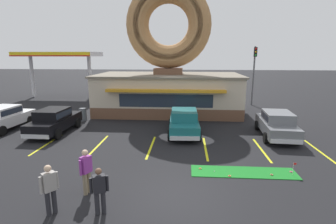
# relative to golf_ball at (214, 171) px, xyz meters

# --- Properties ---
(ground_plane) EXTENTS (160.00, 160.00, 0.00)m
(ground_plane) POSITION_rel_golf_ball_xyz_m (-1.55, -2.01, -0.05)
(ground_plane) COLOR black
(donut_shop_building) EXTENTS (12.30, 6.75, 10.96)m
(donut_shop_building) POSITION_rel_golf_ball_xyz_m (-2.86, 11.94, 3.69)
(donut_shop_building) COLOR brown
(donut_shop_building) RESTS_ON ground
(putting_mat) EXTENTS (4.52, 1.15, 0.03)m
(putting_mat) POSITION_rel_golf_ball_xyz_m (1.26, 0.08, -0.04)
(putting_mat) COLOR #197523
(putting_mat) RESTS_ON ground
(mini_donut_near_left) EXTENTS (0.13, 0.13, 0.04)m
(mini_donut_near_left) POSITION_rel_golf_ball_xyz_m (3.32, 0.21, -0.00)
(mini_donut_near_left) COLOR #D8667F
(mini_donut_near_left) RESTS_ON putting_mat
(mini_donut_near_right) EXTENTS (0.13, 0.13, 0.04)m
(mini_donut_near_right) POSITION_rel_golf_ball_xyz_m (0.59, -0.38, -0.00)
(mini_donut_near_right) COLOR #D17F47
(mini_donut_near_right) RESTS_ON putting_mat
(mini_donut_mid_left) EXTENTS (0.13, 0.13, 0.04)m
(mini_donut_mid_left) POSITION_rel_golf_ball_xyz_m (2.39, -0.14, -0.00)
(mini_donut_mid_left) COLOR #A5724C
(mini_donut_mid_left) RESTS_ON putting_mat
(mini_donut_mid_centre) EXTENTS (0.13, 0.13, 0.04)m
(mini_donut_mid_centre) POSITION_rel_golf_ball_xyz_m (-0.60, 0.25, -0.00)
(mini_donut_mid_centre) COLOR #D17F47
(mini_donut_mid_centre) RESTS_ON putting_mat
(golf_ball) EXTENTS (0.04, 0.04, 0.04)m
(golf_ball) POSITION_rel_golf_ball_xyz_m (0.00, 0.00, 0.00)
(golf_ball) COLOR white
(golf_ball) RESTS_ON putting_mat
(putting_flag_pin) EXTENTS (0.13, 0.01, 0.55)m
(putting_flag_pin) POSITION_rel_golf_ball_xyz_m (3.31, -0.05, 0.39)
(putting_flag_pin) COLOR silver
(putting_flag_pin) RESTS_ON putting_mat
(car_black) EXTENTS (2.07, 4.60, 1.60)m
(car_black) POSITION_rel_golf_ball_xyz_m (-9.82, 5.23, 0.82)
(car_black) COLOR black
(car_black) RESTS_ON ground
(car_grey) EXTENTS (2.22, 4.67, 1.60)m
(car_grey) POSITION_rel_golf_ball_xyz_m (4.32, 5.38, 0.82)
(car_grey) COLOR slate
(car_grey) RESTS_ON ground
(car_teal) EXTENTS (2.10, 4.62, 1.60)m
(car_teal) POSITION_rel_golf_ball_xyz_m (-1.40, 5.53, 0.82)
(car_teal) COLOR #196066
(car_teal) RESTS_ON ground
(car_white) EXTENTS (2.18, 4.65, 1.60)m
(car_white) POSITION_rel_golf_ball_xyz_m (-13.61, 5.68, 0.82)
(car_white) COLOR silver
(car_white) RESTS_ON ground
(pedestrian_blue_sweater_man) EXTENTS (0.55, 0.38, 1.57)m
(pedestrian_blue_sweater_man) POSITION_rel_golf_ball_xyz_m (-3.95, -3.31, 0.81)
(pedestrian_blue_sweater_man) COLOR #232328
(pedestrian_blue_sweater_man) RESTS_ON ground
(pedestrian_hooded_kid) EXTENTS (0.38, 0.55, 1.70)m
(pedestrian_hooded_kid) POSITION_rel_golf_ball_xyz_m (-4.84, -2.11, 0.90)
(pedestrian_hooded_kid) COLOR #7F7056
(pedestrian_hooded_kid) RESTS_ON ground
(pedestrian_leather_jacket_man) EXTENTS (0.43, 0.48, 1.68)m
(pedestrian_leather_jacket_man) POSITION_rel_golf_ball_xyz_m (-5.51, -3.44, 0.88)
(pedestrian_leather_jacket_man) COLOR #232328
(pedestrian_leather_jacket_man) RESTS_ON ground
(trash_bin) EXTENTS (0.57, 0.57, 0.97)m
(trash_bin) POSITION_rel_golf_ball_xyz_m (-9.26, 8.55, 0.45)
(trash_bin) COLOR #51565B
(trash_bin) RESTS_ON ground
(traffic_light_pole) EXTENTS (0.28, 0.47, 5.80)m
(traffic_light_pole) POSITION_rel_golf_ball_xyz_m (5.31, 15.93, 3.66)
(traffic_light_pole) COLOR #595B60
(traffic_light_pole) RESTS_ON ground
(gas_station_canopy) EXTENTS (9.00, 4.46, 5.30)m
(gas_station_canopy) POSITION_rel_golf_ball_xyz_m (-16.09, 19.29, 4.81)
(gas_station_canopy) COLOR silver
(gas_station_canopy) RESTS_ON ground
(parking_stripe_far_left) EXTENTS (0.12, 3.60, 0.01)m
(parking_stripe_far_left) POSITION_rel_golf_ball_xyz_m (-9.18, 2.99, -0.05)
(parking_stripe_far_left) COLOR yellow
(parking_stripe_far_left) RESTS_ON ground
(parking_stripe_left) EXTENTS (0.12, 3.60, 0.01)m
(parking_stripe_left) POSITION_rel_golf_ball_xyz_m (-6.18, 2.99, -0.05)
(parking_stripe_left) COLOR yellow
(parking_stripe_left) RESTS_ON ground
(parking_stripe_mid_left) EXTENTS (0.12, 3.60, 0.01)m
(parking_stripe_mid_left) POSITION_rel_golf_ball_xyz_m (-3.18, 2.99, -0.05)
(parking_stripe_mid_left) COLOR yellow
(parking_stripe_mid_left) RESTS_ON ground
(parking_stripe_centre) EXTENTS (0.12, 3.60, 0.01)m
(parking_stripe_centre) POSITION_rel_golf_ball_xyz_m (-0.18, 2.99, -0.05)
(parking_stripe_centre) COLOR yellow
(parking_stripe_centre) RESTS_ON ground
(parking_stripe_mid_right) EXTENTS (0.12, 3.60, 0.01)m
(parking_stripe_mid_right) POSITION_rel_golf_ball_xyz_m (2.82, 2.99, -0.05)
(parking_stripe_mid_right) COLOR yellow
(parking_stripe_mid_right) RESTS_ON ground
(parking_stripe_right) EXTENTS (0.12, 3.60, 0.01)m
(parking_stripe_right) POSITION_rel_golf_ball_xyz_m (5.82, 2.99, -0.05)
(parking_stripe_right) COLOR yellow
(parking_stripe_right) RESTS_ON ground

